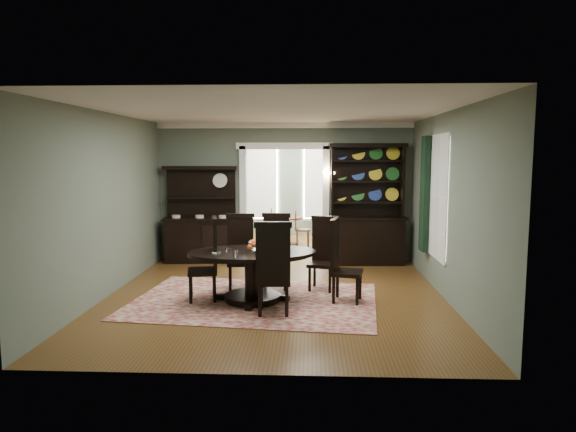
# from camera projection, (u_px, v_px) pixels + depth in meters

# --- Properties ---
(room) EXTENTS (5.51, 6.01, 3.01)m
(room) POSITION_uv_depth(u_px,v_px,m) (275.00, 201.00, 8.25)
(room) COLOR brown
(room) RESTS_ON ground
(parlor) EXTENTS (3.51, 3.50, 3.01)m
(parlor) POSITION_uv_depth(u_px,v_px,m) (289.00, 185.00, 13.70)
(parlor) COLOR brown
(parlor) RESTS_ON ground
(doorway_trim) EXTENTS (2.08, 0.25, 2.57)m
(doorway_trim) POSITION_uv_depth(u_px,v_px,m) (284.00, 187.00, 11.18)
(doorway_trim) COLOR white
(doorway_trim) RESTS_ON floor
(right_window) EXTENTS (0.15, 1.47, 2.12)m
(right_window) POSITION_uv_depth(u_px,v_px,m) (431.00, 196.00, 9.00)
(right_window) COLOR white
(right_window) RESTS_ON wall_right
(wall_sconce) EXTENTS (0.27, 0.21, 0.21)m
(wall_sconce) POSITION_uv_depth(u_px,v_px,m) (328.00, 175.00, 10.95)
(wall_sconce) COLOR #AE8E2E
(wall_sconce) RESTS_ON back_wall_right
(rug) EXTENTS (4.06, 3.04, 0.01)m
(rug) POSITION_uv_depth(u_px,v_px,m) (255.00, 300.00, 8.16)
(rug) COLOR maroon
(rug) RESTS_ON floor
(dining_table) EXTENTS (2.20, 2.14, 0.80)m
(dining_table) POSITION_uv_depth(u_px,v_px,m) (253.00, 266.00, 8.11)
(dining_table) COLOR black
(dining_table) RESTS_ON rug
(centerpiece) EXTENTS (1.19, 0.77, 0.20)m
(centerpiece) POSITION_uv_depth(u_px,v_px,m) (253.00, 249.00, 8.00)
(centerpiece) COLOR silver
(centerpiece) RESTS_ON dining_table
(chair_far_left) EXTENTS (0.53, 0.51, 1.29)m
(chair_far_left) POSITION_uv_depth(u_px,v_px,m) (240.00, 249.00, 8.93)
(chair_far_left) COLOR black
(chair_far_left) RESTS_ON rug
(chair_far_mid) EXTENTS (0.50, 0.47, 1.30)m
(chair_far_mid) POSITION_uv_depth(u_px,v_px,m) (276.00, 249.00, 8.94)
(chair_far_mid) COLOR black
(chair_far_mid) RESTS_ON rug
(chair_far_right) EXTENTS (0.56, 0.54, 1.26)m
(chair_far_right) POSITION_uv_depth(u_px,v_px,m) (324.00, 251.00, 8.84)
(chair_far_right) COLOR black
(chair_far_right) RESTS_ON rug
(chair_end_left) EXTENTS (0.56, 0.58, 1.33)m
(chair_end_left) POSITION_uv_depth(u_px,v_px,m) (209.00, 257.00, 8.13)
(chair_end_left) COLOR black
(chair_end_left) RESTS_ON rug
(chair_end_right) EXTENTS (0.56, 0.58, 1.32)m
(chair_end_right) POSITION_uv_depth(u_px,v_px,m) (340.00, 258.00, 8.06)
(chair_end_right) COLOR black
(chair_end_right) RESTS_ON rug
(chair_near) EXTENTS (0.53, 0.50, 1.38)m
(chair_near) POSITION_uv_depth(u_px,v_px,m) (273.00, 266.00, 7.31)
(chair_near) COLOR black
(chair_near) RESTS_ON rug
(sideboard) EXTENTS (1.62, 0.71, 2.07)m
(sideboard) POSITION_uv_depth(u_px,v_px,m) (201.00, 228.00, 11.12)
(sideboard) COLOR black
(sideboard) RESTS_ON floor
(welsh_dresser) EXTENTS (1.66, 0.68, 2.55)m
(welsh_dresser) POSITION_uv_depth(u_px,v_px,m) (367.00, 220.00, 10.90)
(welsh_dresser) COLOR black
(welsh_dresser) RESTS_ON floor
(parlor_table) EXTENTS (0.80, 0.80, 0.74)m
(parlor_table) POSITION_uv_depth(u_px,v_px,m) (287.00, 227.00, 13.05)
(parlor_table) COLOR #542D18
(parlor_table) RESTS_ON parlor_floor
(parlor_chair_left) EXTENTS (0.42, 0.41, 0.98)m
(parlor_chair_left) POSITION_uv_depth(u_px,v_px,m) (267.00, 226.00, 12.94)
(parlor_chair_left) COLOR #542D18
(parlor_chair_left) RESTS_ON parlor_floor
(parlor_chair_right) EXTENTS (0.40, 0.40, 0.94)m
(parlor_chair_right) POSITION_uv_depth(u_px,v_px,m) (300.00, 228.00, 12.81)
(parlor_chair_right) COLOR #542D18
(parlor_chair_right) RESTS_ON parlor_floor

